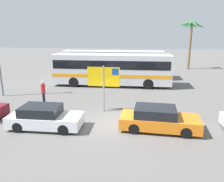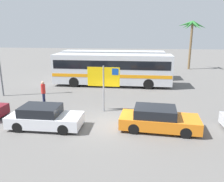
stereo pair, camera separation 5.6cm
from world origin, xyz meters
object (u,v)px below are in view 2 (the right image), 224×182
at_px(bus_rear_coach, 113,63).
at_px(car_orange, 158,119).
at_px(ferry_sign, 104,79).
at_px(car_white, 44,117).
at_px(pedestrian_by_bus, 43,91).
at_px(bus_front_coach, 112,68).

height_order(bus_rear_coach, car_orange, bus_rear_coach).
height_order(bus_rear_coach, ferry_sign, ferry_sign).
relative_size(car_white, pedestrian_by_bus, 2.31).
bearing_deg(pedestrian_by_bus, car_orange, -21.97).
height_order(car_orange, pedestrian_by_bus, pedestrian_by_bus).
bearing_deg(bus_rear_coach, pedestrian_by_bus, -110.91).
distance_m(car_orange, pedestrian_by_bus, 9.04).
relative_size(bus_front_coach, ferry_sign, 3.69).
bearing_deg(ferry_sign, bus_front_coach, 94.82).
height_order(car_orange, car_white, same).
distance_m(bus_rear_coach, ferry_sign, 11.72).
relative_size(bus_rear_coach, ferry_sign, 3.69).
distance_m(bus_front_coach, pedestrian_by_bus, 8.15).
bearing_deg(car_orange, ferry_sign, 146.75).
height_order(bus_front_coach, bus_rear_coach, same).
bearing_deg(ferry_sign, car_white, -131.92).
bearing_deg(pedestrian_by_bus, bus_front_coach, 58.69).
distance_m(bus_rear_coach, car_orange, 14.96).
xyz_separation_m(ferry_sign, car_orange, (3.45, -2.64, -1.69)).
xyz_separation_m(bus_rear_coach, ferry_sign, (0.73, -11.68, 0.54)).
relative_size(ferry_sign, car_orange, 0.71).
height_order(bus_front_coach, car_orange, bus_front_coach).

